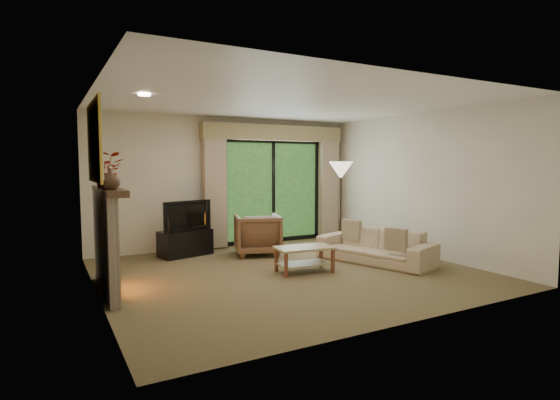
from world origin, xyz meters
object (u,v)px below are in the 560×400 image
armchair (257,234)px  sofa (375,246)px  media_console (185,243)px  coffee_table (304,259)px

armchair → sofa: (1.47, -1.56, -0.09)m
media_console → armchair: bearing=-38.1°
media_console → armchair: armchair is taller
coffee_table → media_console: bearing=128.3°
media_console → sofa: 3.39m
armchair → coffee_table: bearing=110.0°
media_console → armchair: 1.32m
media_console → sofa: (2.67, -2.08, 0.05)m
sofa → coffee_table: size_ratio=2.21×
media_console → coffee_table: (1.27, -2.07, -0.04)m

